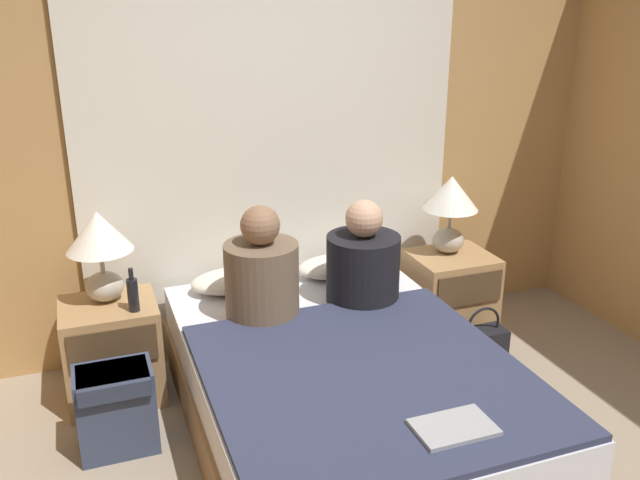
# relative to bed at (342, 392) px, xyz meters

# --- Properties ---
(wall_back) EXTENTS (4.36, 0.06, 2.50)m
(wall_back) POSITION_rel_bed_xyz_m (0.00, 1.16, 1.02)
(wall_back) COLOR tan
(wall_back) RESTS_ON ground_plane
(curtain_panel) EXTENTS (2.47, 0.02, 2.29)m
(curtain_panel) POSITION_rel_bed_xyz_m (0.00, 1.10, 0.91)
(curtain_panel) COLOR silver
(curtain_panel) RESTS_ON ground_plane
(bed) EXTENTS (1.45, 2.10, 0.47)m
(bed) POSITION_rel_bed_xyz_m (0.00, 0.00, 0.00)
(bed) COLOR olive
(bed) RESTS_ON ground_plane
(nightstand_left) EXTENTS (0.49, 0.44, 0.55)m
(nightstand_left) POSITION_rel_bed_xyz_m (-1.03, 0.73, 0.04)
(nightstand_left) COLOR #A87F51
(nightstand_left) RESTS_ON ground_plane
(nightstand_right) EXTENTS (0.49, 0.44, 0.55)m
(nightstand_right) POSITION_rel_bed_xyz_m (1.03, 0.73, 0.04)
(nightstand_right) COLOR #A87F51
(nightstand_right) RESTS_ON ground_plane
(lamp_left) EXTENTS (0.34, 0.34, 0.49)m
(lamp_left) POSITION_rel_bed_xyz_m (-1.03, 0.80, 0.64)
(lamp_left) COLOR #B2A899
(lamp_left) RESTS_ON nightstand_left
(lamp_right) EXTENTS (0.34, 0.34, 0.49)m
(lamp_right) POSITION_rel_bed_xyz_m (1.03, 0.80, 0.64)
(lamp_right) COLOR #B2A899
(lamp_right) RESTS_ON nightstand_right
(pillow_left) EXTENTS (0.51, 0.31, 0.12)m
(pillow_left) POSITION_rel_bed_xyz_m (-0.32, 0.86, 0.30)
(pillow_left) COLOR silver
(pillow_left) RESTS_ON bed
(pillow_right) EXTENTS (0.51, 0.31, 0.12)m
(pillow_right) POSITION_rel_bed_xyz_m (0.32, 0.86, 0.30)
(pillow_right) COLOR silver
(pillow_right) RESTS_ON bed
(blanket_on_bed) EXTENTS (1.39, 1.46, 0.03)m
(blanket_on_bed) POSITION_rel_bed_xyz_m (0.00, -0.29, 0.25)
(blanket_on_bed) COLOR #2D334C
(blanket_on_bed) RESTS_ON bed
(person_left_in_bed) EXTENTS (0.39, 0.39, 0.61)m
(person_left_in_bed) POSITION_rel_bed_xyz_m (-0.26, 0.48, 0.48)
(person_left_in_bed) COLOR brown
(person_left_in_bed) RESTS_ON bed
(person_right_in_bed) EXTENTS (0.40, 0.40, 0.58)m
(person_right_in_bed) POSITION_rel_bed_xyz_m (0.31, 0.48, 0.46)
(person_right_in_bed) COLOR black
(person_right_in_bed) RESTS_ON bed
(beer_bottle_on_left_stand) EXTENTS (0.06, 0.06, 0.23)m
(beer_bottle_on_left_stand) POSITION_rel_bed_xyz_m (-0.90, 0.61, 0.41)
(beer_bottle_on_left_stand) COLOR black
(beer_bottle_on_left_stand) RESTS_ON nightstand_left
(laptop_on_bed) EXTENTS (0.31, 0.20, 0.02)m
(laptop_on_bed) POSITION_rel_bed_xyz_m (0.15, -0.78, 0.28)
(laptop_on_bed) COLOR #9EA0A5
(laptop_on_bed) RESTS_ON blanket_on_bed
(backpack_on_floor) EXTENTS (0.36, 0.27, 0.43)m
(backpack_on_floor) POSITION_rel_bed_xyz_m (-1.05, 0.25, 0.01)
(backpack_on_floor) COLOR #333D56
(backpack_on_floor) RESTS_ON ground_plane
(handbag_on_floor) EXTENTS (0.29, 0.15, 0.37)m
(handbag_on_floor) POSITION_rel_bed_xyz_m (1.03, 0.34, -0.11)
(handbag_on_floor) COLOR black
(handbag_on_floor) RESTS_ON ground_plane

